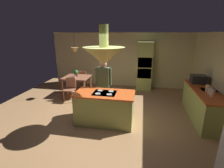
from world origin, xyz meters
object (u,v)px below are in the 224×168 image
object	(u,v)px
kitchen_island	(105,108)
dining_table	(77,79)
chair_facing_island	(70,88)
microwave_on_counter	(198,79)
canister_flour	(213,93)
potted_plant_on_table	(76,73)
cup_on_table	(75,77)
canister_sugar	(210,91)
oven_tower	(145,66)
chair_by_back_wall	(83,78)
person_at_island	(104,83)
canister_tea	(208,89)

from	to	relation	value
kitchen_island	dining_table	xyz separation A→B (m)	(-1.70, 2.10, 0.20)
chair_facing_island	microwave_on_counter	world-z (taller)	microwave_on_counter
canister_flour	potted_plant_on_table	bearing A→B (deg)	158.29
cup_on_table	canister_flour	xyz separation A→B (m)	(4.50, -1.62, 0.21)
canister_flour	canister_sugar	world-z (taller)	canister_flour
microwave_on_counter	dining_table	bearing A→B (deg)	172.04
oven_tower	canister_sugar	xyz separation A→B (m)	(1.74, -2.82, -0.07)
chair_by_back_wall	canister_sugar	world-z (taller)	canister_sugar
cup_on_table	chair_by_back_wall	bearing A→B (deg)	92.30
kitchen_island	chair_facing_island	xyz separation A→B (m)	(-1.70, 1.42, 0.04)
person_at_island	canister_tea	size ratio (longest dim) A/B	8.31
kitchen_island	chair_facing_island	world-z (taller)	kitchen_island
dining_table	microwave_on_counter	bearing A→B (deg)	-7.96
oven_tower	cup_on_table	world-z (taller)	oven_tower
person_at_island	canister_sugar	size ratio (longest dim) A/B	9.35
chair_facing_island	oven_tower	bearing A→B (deg)	33.12
potted_plant_on_table	chair_facing_island	bearing A→B (deg)	-90.70
cup_on_table	microwave_on_counter	xyz separation A→B (m)	(4.50, -0.40, 0.25)
dining_table	microwave_on_counter	size ratio (longest dim) A/B	2.32
canister_flour	canister_tea	distance (m)	0.36
oven_tower	chair_by_back_wall	xyz separation A→B (m)	(-2.80, -0.46, -0.57)
oven_tower	potted_plant_on_table	distance (m)	3.04
potted_plant_on_table	dining_table	bearing A→B (deg)	98.86
oven_tower	cup_on_table	distance (m)	3.10
canister_sugar	dining_table	bearing A→B (deg)	159.76
person_at_island	canister_flour	distance (m)	3.07
kitchen_island	person_at_island	world-z (taller)	person_at_island
potted_plant_on_table	canister_flour	world-z (taller)	canister_flour
dining_table	canister_tea	distance (m)	4.79
person_at_island	potted_plant_on_table	xyz separation A→B (m)	(-1.50, 1.35, -0.06)
kitchen_island	chair_by_back_wall	xyz separation A→B (m)	(-1.70, 2.78, 0.04)
dining_table	chair_facing_island	distance (m)	0.70
chair_by_back_wall	microwave_on_counter	distance (m)	4.76
kitchen_island	canister_flour	xyz separation A→B (m)	(2.84, 0.25, 0.56)
microwave_on_counter	oven_tower	bearing A→B (deg)	134.38
potted_plant_on_table	person_at_island	bearing A→B (deg)	-42.08
cup_on_table	canister_flour	distance (m)	4.79
chair_by_back_wall	canister_tea	size ratio (longest dim) A/B	4.22
oven_tower	person_at_island	bearing A→B (deg)	-116.92
canister_flour	canister_tea	size ratio (longest dim) A/B	0.97
dining_table	cup_on_table	xyz separation A→B (m)	(0.04, -0.23, 0.14)
chair_facing_island	person_at_island	bearing A→B (deg)	-25.53
potted_plant_on_table	canister_flour	size ratio (longest dim) A/B	1.50
dining_table	microwave_on_counter	distance (m)	4.60
chair_facing_island	microwave_on_counter	distance (m)	4.57
chair_by_back_wall	potted_plant_on_table	bearing A→B (deg)	90.61
chair_facing_island	canister_sugar	world-z (taller)	canister_sugar
cup_on_table	canister_flour	bearing A→B (deg)	-19.82
oven_tower	kitchen_island	bearing A→B (deg)	-108.74
dining_table	chair_by_back_wall	world-z (taller)	chair_by_back_wall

